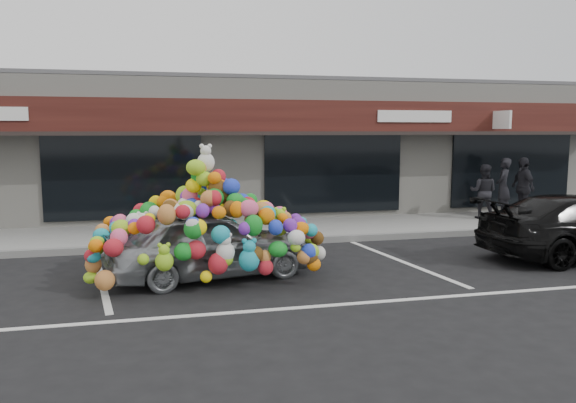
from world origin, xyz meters
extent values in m
plane|color=black|center=(0.00, 0.00, 0.00)|extent=(90.00, 90.00, 0.00)
cube|color=beige|center=(0.00, 8.50, 2.10)|extent=(24.00, 6.00, 4.20)
cube|color=#59595B|center=(0.00, 8.50, 4.25)|extent=(24.00, 6.00, 0.12)
cube|color=#34110E|center=(0.00, 5.42, 3.15)|extent=(24.00, 0.18, 0.90)
cube|color=black|center=(0.00, 4.90, 2.65)|extent=(24.00, 1.20, 0.10)
cube|color=white|center=(8.20, 4.95, 3.05)|extent=(0.08, 0.95, 0.55)
cube|color=white|center=(5.50, 5.30, 3.15)|extent=(2.40, 0.04, 0.35)
cube|color=black|center=(-3.00, 5.47, 1.45)|extent=(4.20, 0.12, 2.30)
cube|color=black|center=(3.00, 5.47, 1.45)|extent=(4.20, 0.12, 2.30)
cube|color=black|center=(9.00, 5.47, 1.45)|extent=(4.20, 0.12, 2.30)
cube|color=gray|center=(0.00, 4.00, 0.07)|extent=(26.00, 3.00, 0.15)
cube|color=slate|center=(0.00, 2.50, 0.07)|extent=(26.00, 0.18, 0.16)
cube|color=silver|center=(-3.20, 0.20, 0.00)|extent=(0.73, 4.37, 0.01)
cube|color=silver|center=(2.80, 0.20, 0.00)|extent=(0.73, 4.37, 0.01)
cube|color=silver|center=(2.00, -2.30, 0.00)|extent=(14.00, 0.12, 0.01)
imported|color=silver|center=(-1.23, -0.15, 0.64)|extent=(2.25, 4.01, 1.29)
ellipsoid|color=#DA184D|center=(-1.23, -0.15, 1.77)|extent=(1.44, 1.78, 0.97)
sphere|color=yellow|center=(0.09, -0.30, 0.95)|extent=(0.34, 0.34, 0.34)
sphere|color=blue|center=(-0.63, -0.99, 0.55)|extent=(0.36, 0.36, 0.36)
sphere|color=green|center=(-2.03, 0.68, 0.60)|extent=(0.30, 0.30, 0.30)
sphere|color=pink|center=(-1.23, -0.15, 2.20)|extent=(0.32, 0.32, 0.32)
sphere|color=#FFA716|center=(-2.37, -0.05, 0.96)|extent=(0.30, 0.30, 0.30)
imported|color=black|center=(8.18, 4.66, 1.02)|extent=(0.75, 0.75, 1.75)
imported|color=black|center=(7.20, 4.16, 0.95)|extent=(0.98, 0.96, 1.60)
imported|color=black|center=(8.40, 4.02, 1.05)|extent=(1.09, 0.52, 1.80)
camera|label=1|loc=(-2.18, -10.42, 2.72)|focal=35.00mm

